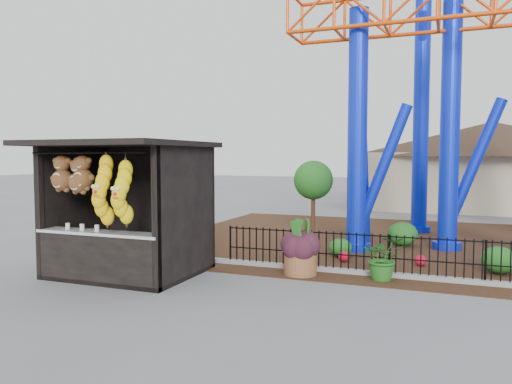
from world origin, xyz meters
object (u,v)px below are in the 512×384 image
(roller_coaster, at_px, (492,35))
(potted_plant, at_px, (383,258))
(prize_booth, at_px, (122,210))
(terracotta_planter, at_px, (300,263))

(roller_coaster, xyz_separation_m, potted_plant, (-2.42, -5.53, -5.93))
(roller_coaster, height_order, potted_plant, roller_coaster)
(prize_booth, xyz_separation_m, roller_coaster, (8.11, 7.34, 4.90))
(roller_coaster, height_order, terracotta_planter, roller_coaster)
(roller_coaster, distance_m, potted_plant, 8.46)
(terracotta_planter, relative_size, potted_plant, 0.76)
(terracotta_planter, bearing_deg, potted_plant, 6.61)
(potted_plant, bearing_deg, roller_coaster, 50.59)
(roller_coaster, bearing_deg, potted_plant, -113.64)
(roller_coaster, distance_m, terracotta_planter, 9.44)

